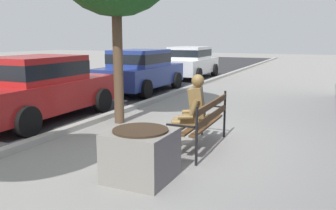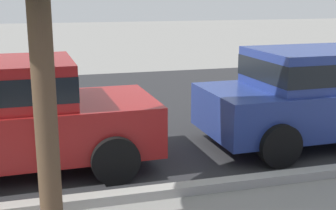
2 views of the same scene
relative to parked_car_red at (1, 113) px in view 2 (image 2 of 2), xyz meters
name	(u,v)px [view 2 (image 2 of 2)]	position (x,y,z in m)	size (l,w,h in m)	color
street_surface	(0,116)	(-0.29, 3.22, -0.84)	(60.00, 9.00, 0.01)	#2D2D30
parked_car_red	(1,113)	(0.00, 0.00, 0.00)	(4.14, 2.00, 1.56)	#B21E1E
parked_car_blue	(322,92)	(5.01, 0.00, 0.00)	(4.14, 2.00, 1.56)	navy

